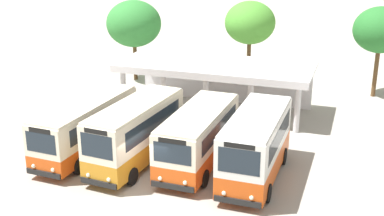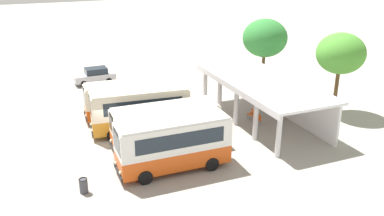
{
  "view_description": "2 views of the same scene",
  "coord_description": "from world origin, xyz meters",
  "px_view_note": "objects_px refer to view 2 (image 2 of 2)",
  "views": [
    {
      "loc": [
        9.23,
        -20.29,
        11.81
      ],
      "look_at": [
        0.38,
        5.61,
        2.3
      ],
      "focal_mm": 47.58,
      "sensor_mm": 36.0,
      "label": 1
    },
    {
      "loc": [
        26.32,
        -5.0,
        12.95
      ],
      "look_at": [
        -0.71,
        6.17,
        1.68
      ],
      "focal_mm": 38.45,
      "sensor_mm": 36.0,
      "label": 2
    }
  ],
  "objects_px": {
    "city_bus_nearest_orange": "(133,97)",
    "waiting_chair_middle_seat": "(258,119)",
    "parked_car_flank": "(95,75)",
    "waiting_chair_end_by_column": "(251,113)",
    "litter_bin_apron": "(84,186)",
    "city_bus_second_in_row": "(140,109)",
    "city_bus_middle_cream": "(165,125)",
    "city_bus_fourth_amber": "(173,142)",
    "waiting_chair_second_from_end": "(256,116)"
  },
  "relations": [
    {
      "from": "city_bus_nearest_orange",
      "to": "parked_car_flank",
      "type": "bearing_deg",
      "value": -172.61
    },
    {
      "from": "waiting_chair_middle_seat",
      "to": "litter_bin_apron",
      "type": "bearing_deg",
      "value": -72.02
    },
    {
      "from": "city_bus_fourth_amber",
      "to": "waiting_chair_end_by_column",
      "type": "height_order",
      "value": "city_bus_fourth_amber"
    },
    {
      "from": "city_bus_second_in_row",
      "to": "waiting_chair_middle_seat",
      "type": "relative_size",
      "value": 8.68
    },
    {
      "from": "waiting_chair_middle_seat",
      "to": "parked_car_flank",
      "type": "bearing_deg",
      "value": -148.16
    },
    {
      "from": "city_bus_second_in_row",
      "to": "litter_bin_apron",
      "type": "bearing_deg",
      "value": -37.44
    },
    {
      "from": "city_bus_fourth_amber",
      "to": "city_bus_middle_cream",
      "type": "bearing_deg",
      "value": 169.5
    },
    {
      "from": "city_bus_fourth_amber",
      "to": "litter_bin_apron",
      "type": "distance_m",
      "value": 5.85
    },
    {
      "from": "city_bus_second_in_row",
      "to": "parked_car_flank",
      "type": "distance_m",
      "value": 13.73
    },
    {
      "from": "city_bus_nearest_orange",
      "to": "litter_bin_apron",
      "type": "height_order",
      "value": "city_bus_nearest_orange"
    },
    {
      "from": "city_bus_nearest_orange",
      "to": "waiting_chair_middle_seat",
      "type": "bearing_deg",
      "value": 57.22
    },
    {
      "from": "city_bus_nearest_orange",
      "to": "city_bus_second_in_row",
      "type": "height_order",
      "value": "city_bus_second_in_row"
    },
    {
      "from": "city_bus_middle_cream",
      "to": "waiting_chair_second_from_end",
      "type": "relative_size",
      "value": 8.74
    },
    {
      "from": "litter_bin_apron",
      "to": "city_bus_second_in_row",
      "type": "bearing_deg",
      "value": 142.56
    },
    {
      "from": "city_bus_middle_cream",
      "to": "parked_car_flank",
      "type": "height_order",
      "value": "city_bus_middle_cream"
    },
    {
      "from": "waiting_chair_end_by_column",
      "to": "waiting_chair_second_from_end",
      "type": "distance_m",
      "value": 0.65
    },
    {
      "from": "city_bus_middle_cream",
      "to": "litter_bin_apron",
      "type": "bearing_deg",
      "value": -58.76
    },
    {
      "from": "city_bus_middle_cream",
      "to": "waiting_chair_second_from_end",
      "type": "bearing_deg",
      "value": 100.36
    },
    {
      "from": "city_bus_second_in_row",
      "to": "parked_car_flank",
      "type": "height_order",
      "value": "city_bus_second_in_row"
    },
    {
      "from": "city_bus_second_in_row",
      "to": "city_bus_middle_cream",
      "type": "relative_size",
      "value": 0.99
    },
    {
      "from": "city_bus_nearest_orange",
      "to": "parked_car_flank",
      "type": "xyz_separation_m",
      "value": [
        -10.47,
        -1.36,
        -0.85
      ]
    },
    {
      "from": "parked_car_flank",
      "to": "waiting_chair_end_by_column",
      "type": "bearing_deg",
      "value": 34.45
    },
    {
      "from": "city_bus_second_in_row",
      "to": "city_bus_middle_cream",
      "type": "height_order",
      "value": "city_bus_second_in_row"
    },
    {
      "from": "parked_car_flank",
      "to": "waiting_chair_end_by_column",
      "type": "distance_m",
      "value": 17.81
    },
    {
      "from": "city_bus_middle_cream",
      "to": "city_bus_fourth_amber",
      "type": "height_order",
      "value": "city_bus_fourth_amber"
    },
    {
      "from": "city_bus_second_in_row",
      "to": "waiting_chair_end_by_column",
      "type": "height_order",
      "value": "city_bus_second_in_row"
    },
    {
      "from": "city_bus_nearest_orange",
      "to": "city_bus_fourth_amber",
      "type": "distance_m",
      "value": 9.54
    },
    {
      "from": "waiting_chair_middle_seat",
      "to": "waiting_chair_second_from_end",
      "type": "bearing_deg",
      "value": 166.84
    },
    {
      "from": "city_bus_nearest_orange",
      "to": "waiting_chair_middle_seat",
      "type": "xyz_separation_m",
      "value": [
        5.52,
        8.57,
        -1.16
      ]
    },
    {
      "from": "city_bus_second_in_row",
      "to": "waiting_chair_second_from_end",
      "type": "xyz_separation_m",
      "value": [
        1.69,
        9.06,
        -1.34
      ]
    },
    {
      "from": "city_bus_middle_cream",
      "to": "waiting_chair_middle_seat",
      "type": "bearing_deg",
      "value": 95.98
    },
    {
      "from": "litter_bin_apron",
      "to": "city_bus_fourth_amber",
      "type": "bearing_deg",
      "value": 96.09
    },
    {
      "from": "city_bus_nearest_orange",
      "to": "waiting_chair_end_by_column",
      "type": "bearing_deg",
      "value": 64.21
    },
    {
      "from": "city_bus_nearest_orange",
      "to": "waiting_chair_middle_seat",
      "type": "distance_m",
      "value": 10.26
    },
    {
      "from": "waiting_chair_end_by_column",
      "to": "waiting_chair_middle_seat",
      "type": "bearing_deg",
      "value": -6.29
    },
    {
      "from": "city_bus_middle_cream",
      "to": "parked_car_flank",
      "type": "relative_size",
      "value": 1.79
    },
    {
      "from": "city_bus_middle_cream",
      "to": "city_bus_fourth_amber",
      "type": "relative_size",
      "value": 1.06
    },
    {
      "from": "city_bus_nearest_orange",
      "to": "litter_bin_apron",
      "type": "relative_size",
      "value": 8.93
    },
    {
      "from": "waiting_chair_middle_seat",
      "to": "city_bus_nearest_orange",
      "type": "bearing_deg",
      "value": -122.78
    },
    {
      "from": "city_bus_second_in_row",
      "to": "waiting_chair_middle_seat",
      "type": "distance_m",
      "value": 9.3
    },
    {
      "from": "city_bus_second_in_row",
      "to": "parked_car_flank",
      "type": "relative_size",
      "value": 1.77
    },
    {
      "from": "city_bus_middle_cream",
      "to": "waiting_chair_end_by_column",
      "type": "height_order",
      "value": "city_bus_middle_cream"
    },
    {
      "from": "waiting_chair_end_by_column",
      "to": "litter_bin_apron",
      "type": "height_order",
      "value": "litter_bin_apron"
    },
    {
      "from": "litter_bin_apron",
      "to": "waiting_chair_middle_seat",
      "type": "bearing_deg",
      "value": 107.98
    },
    {
      "from": "city_bus_middle_cream",
      "to": "waiting_chair_middle_seat",
      "type": "height_order",
      "value": "city_bus_middle_cream"
    },
    {
      "from": "city_bus_nearest_orange",
      "to": "city_bus_middle_cream",
      "type": "bearing_deg",
      "value": 5.14
    },
    {
      "from": "city_bus_fourth_amber",
      "to": "litter_bin_apron",
      "type": "height_order",
      "value": "city_bus_fourth_amber"
    },
    {
      "from": "city_bus_middle_cream",
      "to": "city_bus_fourth_amber",
      "type": "xyz_separation_m",
      "value": [
        3.18,
        -0.59,
        0.19
      ]
    },
    {
      "from": "city_bus_middle_cream",
      "to": "parked_car_flank",
      "type": "distance_m",
      "value": 16.96
    },
    {
      "from": "city_bus_second_in_row",
      "to": "waiting_chair_end_by_column",
      "type": "xyz_separation_m",
      "value": [
        1.03,
        9.05,
        -1.34
      ]
    }
  ]
}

